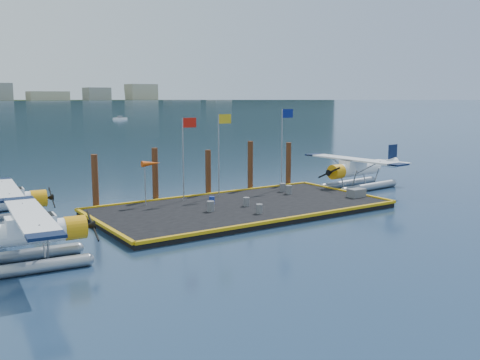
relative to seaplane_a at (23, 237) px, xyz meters
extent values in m
plane|color=#182A49|center=(15.36, 4.74, -1.48)|extent=(4000.00, 4000.00, 0.00)
cube|color=black|center=(15.36, 4.74, -1.28)|extent=(20.00, 10.00, 0.40)
cone|color=black|center=(365.36, 1454.74, -1.48)|extent=(1100.00, 1100.00, 360.00)
cone|color=slate|center=(765.36, 2204.74, -1.48)|extent=(1300.00, 1300.00, 560.00)
cone|color=slate|center=(1065.36, 2104.74, -1.48)|extent=(1000.00, 1000.00, 420.00)
cylinder|color=gray|center=(-0.31, 1.13, -1.18)|extent=(6.21, 1.09, 0.60)
cylinder|color=gray|center=(-0.49, -1.06, -1.18)|extent=(6.21, 1.09, 0.60)
cylinder|color=white|center=(-0.20, 0.02, 0.17)|extent=(4.71, 1.47, 1.10)
cube|color=white|center=(0.39, -0.03, 0.52)|extent=(2.28, 1.27, 0.90)
cube|color=black|center=(0.69, -0.06, 0.72)|extent=(1.48, 1.16, 0.55)
cylinder|color=orange|center=(2.38, -0.19, 0.17)|extent=(1.09, 1.23, 1.16)
cube|color=black|center=(3.23, -0.26, 0.17)|extent=(0.24, 2.22, 1.12)
cube|color=white|center=(0.39, -0.03, 1.02)|extent=(2.21, 9.07, 0.12)
cube|color=#0A1535|center=(0.74, 4.24, 1.02)|extent=(1.56, 1.02, 0.13)
cube|color=#0A1535|center=(0.05, -4.31, 1.02)|extent=(1.56, 1.02, 0.13)
cube|color=white|center=(0.94, 9.18, 0.40)|extent=(2.15, 1.22, 0.84)
cube|color=black|center=(1.22, 9.15, 0.59)|extent=(1.40, 1.10, 0.52)
cylinder|color=orange|center=(2.81, 9.01, 0.07)|extent=(1.03, 1.17, 1.09)
cube|color=black|center=(3.61, 8.93, 0.07)|extent=(0.25, 2.09, 1.05)
cube|color=white|center=(0.94, 9.18, 0.87)|extent=(2.17, 8.54, 0.11)
cube|color=#0A1535|center=(1.31, 13.20, 0.87)|extent=(1.48, 0.97, 0.12)
cube|color=#0A1535|center=(0.58, 5.16, 0.87)|extent=(1.48, 0.97, 0.12)
cylinder|color=orange|center=(1.64, 14.78, 0.06)|extent=(1.10, 1.22, 1.08)
cube|color=black|center=(2.42, 14.92, 0.06)|extent=(0.42, 2.05, 1.04)
cylinder|color=gray|center=(29.01, 5.53, -1.16)|extent=(6.55, 1.16, 0.63)
cylinder|color=gray|center=(28.83, 7.84, -1.16)|extent=(6.55, 1.16, 0.63)
cylinder|color=white|center=(28.71, 6.67, 0.26)|extent=(4.97, 1.55, 1.16)
cube|color=white|center=(28.08, 6.62, 0.63)|extent=(2.40, 1.34, 0.95)
cube|color=black|center=(27.77, 6.59, 0.84)|extent=(1.56, 1.22, 0.58)
cylinder|color=orange|center=(25.99, 6.45, 0.26)|extent=(1.15, 1.30, 1.22)
cube|color=black|center=(25.10, 6.38, 0.26)|extent=(0.25, 2.34, 1.18)
cube|color=white|center=(28.08, 6.62, 1.15)|extent=(2.34, 9.56, 0.13)
cube|color=#0A1535|center=(28.45, 2.11, 1.15)|extent=(1.65, 1.07, 0.14)
cube|color=#0A1535|center=(27.71, 11.12, 1.15)|extent=(1.65, 1.07, 0.14)
cube|color=#0A1535|center=(33.53, 7.06, 1.20)|extent=(1.16, 0.22, 1.79)
cube|color=white|center=(33.43, 7.05, 0.52)|extent=(1.23, 3.64, 0.11)
cylinder|color=slate|center=(12.60, 4.25, -0.73)|extent=(0.49, 0.49, 0.69)
cylinder|color=slate|center=(15.55, 4.38, -0.77)|extent=(0.43, 0.43, 0.61)
cylinder|color=slate|center=(20.87, 6.34, -0.74)|extent=(0.49, 0.49, 0.68)
cylinder|color=slate|center=(14.91, 1.95, -0.77)|extent=(0.44, 0.44, 0.62)
cylinder|color=slate|center=(21.12, 7.42, -0.74)|extent=(0.48, 0.48, 0.67)
cylinder|color=navy|center=(13.87, 6.24, -0.80)|extent=(0.39, 0.39, 0.56)
cube|color=slate|center=(24.36, 2.54, -0.76)|extent=(1.26, 0.84, 0.63)
cylinder|color=gray|center=(12.86, 8.54, 1.92)|extent=(0.08, 0.08, 6.00)
cube|color=red|center=(13.41, 8.54, 4.57)|extent=(1.10, 0.03, 0.70)
cylinder|color=gray|center=(15.86, 8.54, 2.02)|extent=(0.08, 0.08, 6.20)
cube|color=gold|center=(16.41, 8.54, 4.77)|extent=(1.10, 0.03, 0.70)
cylinder|color=gray|center=(21.86, 8.54, 2.17)|extent=(0.08, 0.08, 6.50)
cube|color=navy|center=(22.41, 8.54, 5.07)|extent=(1.10, 0.03, 0.70)
cylinder|color=gray|center=(9.86, 8.54, 0.42)|extent=(0.07, 0.07, 3.00)
cone|color=#D0460B|center=(10.36, 8.54, 1.82)|extent=(1.40, 0.44, 0.44)
cylinder|color=#442713|center=(6.86, 10.14, 0.52)|extent=(0.44, 0.44, 4.00)
cylinder|color=#442713|center=(11.36, 10.14, 0.62)|extent=(0.44, 0.44, 4.20)
cylinder|color=#442713|center=(15.86, 10.14, 0.42)|extent=(0.44, 0.44, 3.80)
cylinder|color=#442713|center=(19.86, 10.14, 0.67)|extent=(0.44, 0.44, 4.30)
cylinder|color=#442713|center=(23.86, 10.14, 0.52)|extent=(0.44, 0.44, 4.00)
camera|label=1|loc=(-4.89, -25.63, 6.50)|focal=40.00mm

